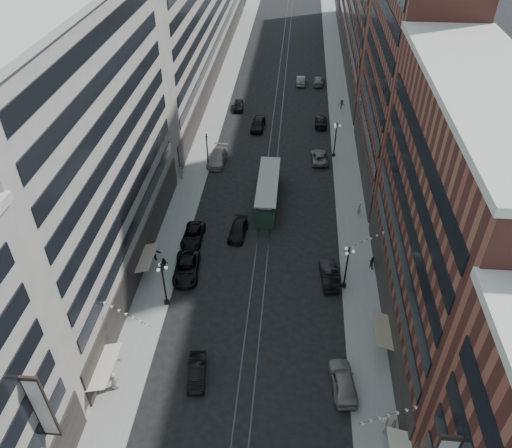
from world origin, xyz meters
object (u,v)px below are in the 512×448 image
(pedestrian_7, at_px, (372,262))
(pedestrian_6, at_px, (181,173))
(lamppost_sw_mid, at_px, (207,150))
(car_4, at_px, (343,381))
(car_7, at_px, (193,235))
(car_2, at_px, (187,268))
(pedestrian_2, at_px, (165,264))
(streetcar, at_px, (268,192))
(car_10, at_px, (329,275))
(pedestrian_4, at_px, (394,425))
(car_11, at_px, (319,157))
(car_9, at_px, (239,105))
(car_13, at_px, (258,124))
(pedestrian_9, at_px, (342,104))
(lamppost_se_far, at_px, (347,266))
(car_8, at_px, (218,157))
(pedestrian_1, at_px, (114,381))
(lamppost_se_mid, at_px, (335,138))
(car_12, at_px, (321,121))
(car_5, at_px, (197,372))
(pedestrian_extra_1, at_px, (384,424))
(car_extra_0, at_px, (319,81))
(car_14, at_px, (301,81))
(car_extra_1, at_px, (238,230))
(lamppost_sw_far, at_px, (164,283))
(pedestrian_5, at_px, (153,253))
(pedestrian_8, at_px, (359,208))

(pedestrian_7, bearing_deg, pedestrian_6, 21.06)
(lamppost_sw_mid, relative_size, pedestrian_6, 2.88)
(car_4, xyz_separation_m, car_7, (-16.80, 19.05, -0.17))
(car_2, bearing_deg, pedestrian_2, 169.11)
(streetcar, xyz_separation_m, car_10, (7.65, -14.33, -0.71))
(pedestrian_4, relative_size, car_11, 0.31)
(car_9, bearing_deg, pedestrian_2, -99.55)
(car_4, height_order, car_13, car_13)
(pedestrian_9, bearing_deg, car_4, -87.70)
(car_2, relative_size, pedestrian_6, 3.00)
(pedestrian_7, bearing_deg, lamppost_se_far, 99.52)
(car_8, bearing_deg, pedestrian_1, -91.37)
(lamppost_se_mid, relative_size, car_12, 1.13)
(car_5, height_order, pedestrian_extra_1, pedestrian_extra_1)
(lamppost_se_mid, distance_m, car_12, 10.76)
(car_8, bearing_deg, car_11, 9.69)
(car_13, height_order, car_extra_0, car_13)
(car_4, relative_size, car_12, 1.04)
(car_14, height_order, pedestrian_9, pedestrian_9)
(pedestrian_7, bearing_deg, car_extra_1, 37.47)
(pedestrian_7, distance_m, pedestrian_extra_1, 19.62)
(car_4, relative_size, pedestrian_extra_1, 2.97)
(car_10, relative_size, car_13, 0.96)
(streetcar, xyz_separation_m, car_14, (3.81, 40.50, -0.77))
(car_4, height_order, pedestrian_1, pedestrian_1)
(lamppost_sw_far, relative_size, car_2, 0.96)
(car_13, bearing_deg, lamppost_sw_far, -95.60)
(car_2, distance_m, pedestrian_7, 20.62)
(car_7, bearing_deg, lamppost_se_mid, 51.60)
(car_2, xyz_separation_m, pedestrian_4, (20.27, -17.00, 0.12))
(car_13, distance_m, pedestrian_9, 16.62)
(car_14, relative_size, pedestrian_5, 2.44)
(pedestrian_1, height_order, pedestrian_9, pedestrian_1)
(lamppost_sw_mid, xyz_separation_m, pedestrian_2, (-1.32, -22.05, -2.11))
(car_10, xyz_separation_m, car_13, (-10.65, 35.22, 0.07))
(pedestrian_7, xyz_separation_m, pedestrian_extra_1, (-1.00, -19.59, 0.09))
(lamppost_se_mid, relative_size, car_10, 1.10)
(lamppost_se_mid, bearing_deg, pedestrian_6, -159.00)
(car_5, height_order, pedestrian_2, pedestrian_2)
(pedestrian_2, bearing_deg, car_8, 66.75)
(lamppost_sw_far, height_order, pedestrian_6, lamppost_sw_far)
(car_13, bearing_deg, car_14, 74.02)
(lamppost_se_mid, xyz_separation_m, car_12, (-1.79, 10.34, -2.38))
(car_2, distance_m, car_10, 15.67)
(car_11, bearing_deg, car_8, 2.13)
(pedestrian_8, xyz_separation_m, pedestrian_9, (-0.58, 31.55, -0.11))
(lamppost_sw_mid, distance_m, car_13, 14.75)
(pedestrian_8, bearing_deg, lamppost_se_far, 34.57)
(car_4, xyz_separation_m, pedestrian_5, (-20.59, 15.02, 0.23))
(lamppost_se_mid, height_order, pedestrian_9, lamppost_se_mid)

